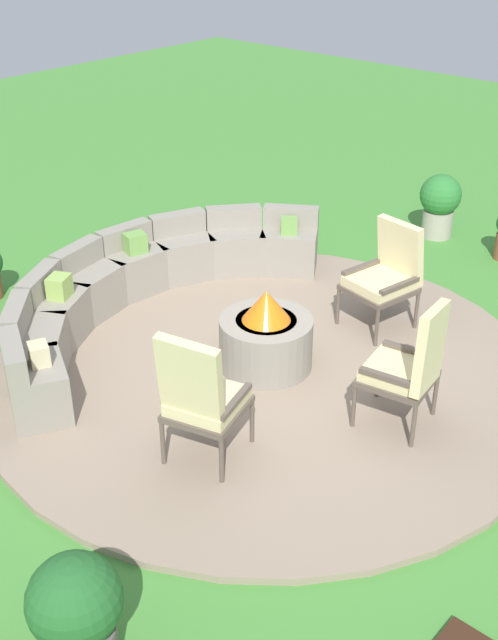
{
  "coord_description": "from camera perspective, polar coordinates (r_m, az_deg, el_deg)",
  "views": [
    {
      "loc": [
        -4.51,
        -3.8,
        3.88
      ],
      "look_at": [
        0.0,
        0.2,
        0.45
      ],
      "focal_mm": 43.83,
      "sensor_mm": 36.0,
      "label": 1
    }
  ],
  "objects": [
    {
      "name": "potted_plant_4",
      "position": [
        9.87,
        13.75,
        8.33
      ],
      "size": [
        0.5,
        0.5,
        0.78
      ],
      "color": "#A89E8E",
      "rests_on": "ground_plane"
    },
    {
      "name": "lounge_chair_back_left",
      "position": [
        7.54,
        10.02,
        3.39
      ],
      "size": [
        0.7,
        0.65,
        1.04
      ],
      "rotation": [
        0.0,
        0.0,
        7.67
      ],
      "color": "brown",
      "rests_on": "patio_circle"
    },
    {
      "name": "lounge_chair_front_right",
      "position": [
        6.13,
        11.69,
        -3.19
      ],
      "size": [
        0.62,
        0.62,
        1.1
      ],
      "rotation": [
        0.0,
        0.0,
        6.46
      ],
      "color": "brown",
      "rests_on": "patio_circle"
    },
    {
      "name": "patio_circle",
      "position": [
        7.04,
        1.22,
        -3.51
      ],
      "size": [
        4.94,
        4.94,
        0.06
      ],
      "primitive_type": "cylinder",
      "color": "gray",
      "rests_on": "ground_plane"
    },
    {
      "name": "ground_plane",
      "position": [
        7.06,
        1.22,
        -3.71
      ],
      "size": [
        24.0,
        24.0,
        0.0
      ],
      "primitive_type": "plane",
      "color": "#478C38"
    },
    {
      "name": "lounge_chair_front_left",
      "position": [
        5.63,
        -3.55,
        -5.57
      ],
      "size": [
        0.72,
        0.67,
        1.15
      ],
      "rotation": [
        0.0,
        0.0,
        5.0
      ],
      "color": "brown",
      "rests_on": "patio_circle"
    },
    {
      "name": "curved_stone_bench",
      "position": [
        7.8,
        -7.93,
        2.42
      ],
      "size": [
        4.11,
        1.68,
        0.69
      ],
      "color": "gray",
      "rests_on": "patio_circle"
    },
    {
      "name": "potted_plant_3",
      "position": [
        4.6,
        -12.5,
        -20.09
      ],
      "size": [
        0.53,
        0.53,
        0.77
      ],
      "color": "#605B56",
      "rests_on": "ground_plane"
    },
    {
      "name": "fire_pit",
      "position": [
        6.87,
        1.25,
        -1.25
      ],
      "size": [
        0.83,
        0.83,
        0.75
      ],
      "color": "gray",
      "rests_on": "patio_circle"
    }
  ]
}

